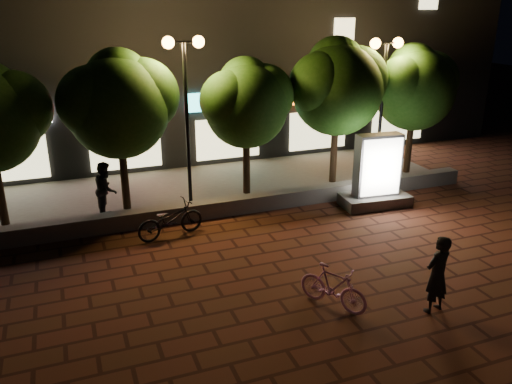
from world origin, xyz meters
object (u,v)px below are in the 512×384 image
tree_right (338,84)px  rider (437,274)px  tree_mid (247,100)px  tree_left (119,101)px  scooter_parked (170,220)px  pedestrian (106,189)px  street_lamp_left (185,79)px  ad_kiosk (377,177)px  street_lamp_right (384,73)px  tree_far_right (415,85)px  scooter_pink (333,287)px

tree_right → rider: size_ratio=2.93×
rider → tree_mid: bearing=-93.7°
tree_left → scooter_parked: bearing=-71.4°
tree_right → pedestrian: bearing=-176.7°
tree_mid → street_lamp_left: bearing=-172.7°
tree_mid → ad_kiosk: size_ratio=1.91×
street_lamp_right → rider: (-3.71, -7.85, -3.03)m
ad_kiosk → pedestrian: 8.37m
tree_right → pedestrian: (-7.96, -0.46, -2.64)m
tree_left → street_lamp_right: (8.95, -0.26, 0.45)m
tree_right → rider: 8.80m
ad_kiosk → rider: bearing=-111.6°
tree_far_right → street_lamp_left: bearing=-178.2°
street_lamp_left → street_lamp_right: (7.00, 0.00, -0.13)m
street_lamp_right → pedestrian: (-9.61, -0.20, -2.97)m
rider → scooter_parked: size_ratio=0.89×
tree_right → street_lamp_left: size_ratio=0.98×
tree_right → scooter_pink: (-3.99, -7.22, -3.09)m
tree_right → street_lamp_left: 5.38m
tree_mid → pedestrian: bearing=-174.3°
rider → scooter_parked: (-4.41, 5.65, -0.36)m
street_lamp_right → ad_kiosk: bearing=-123.9°
tree_mid → scooter_pink: tree_mid is taller
tree_far_right → rider: 9.99m
tree_far_right → scooter_pink: 10.59m
tree_far_right → ad_kiosk: (-3.03, -2.45, -2.42)m
tree_left → tree_mid: tree_left is taller
pedestrian → tree_far_right: bearing=-75.5°
tree_left → pedestrian: size_ratio=2.89×
tree_mid → scooter_pink: 7.75m
tree_far_right → tree_right: bearing=180.0°
tree_far_right → street_lamp_left: street_lamp_left is taller
tree_far_right → rider: tree_far_right is taller
tree_left → tree_mid: (4.00, -0.00, -0.23)m
tree_left → tree_far_right: (10.50, -0.00, -0.08)m
pedestrian → scooter_pink: bearing=-137.4°
tree_far_right → scooter_pink: (-7.19, -7.22, -2.89)m
tree_right → ad_kiosk: (0.17, -2.45, -2.62)m
ad_kiosk → scooter_parked: 6.66m
tree_far_right → pedestrian: bearing=-177.6°
street_lamp_left → scooter_parked: 4.30m
scooter_pink → tree_far_right: bearing=13.5°
scooter_pink → scooter_parked: size_ratio=0.83×
tree_right → tree_far_right: 3.20m
scooter_pink → street_lamp_left: bearing=69.4°
tree_mid → pedestrian: 5.21m
tree_mid → tree_right: bearing=0.0°
tree_mid → tree_far_right: bearing=0.0°
tree_left → tree_right: (7.30, 0.00, 0.12)m
ad_kiosk → rider: (-2.24, -5.66, -0.09)m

